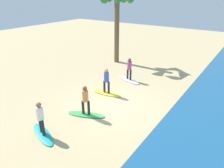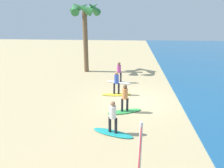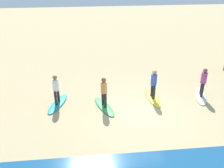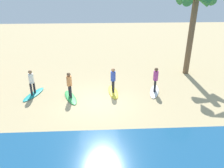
# 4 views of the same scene
# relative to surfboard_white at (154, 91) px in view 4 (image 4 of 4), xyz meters

# --- Properties ---
(ground_plane) EXTENTS (60.00, 60.00, 0.00)m
(ground_plane) POSITION_rel_surfboard_white_xyz_m (3.79, 1.14, -0.04)
(ground_plane) COLOR tan
(surfboard_white) EXTENTS (1.14, 2.17, 0.09)m
(surfboard_white) POSITION_rel_surfboard_white_xyz_m (0.00, 0.00, 0.00)
(surfboard_white) COLOR white
(surfboard_white) RESTS_ON ground
(surfer_white) EXTENTS (0.32, 0.45, 1.64)m
(surfer_white) POSITION_rel_surfboard_white_xyz_m (0.00, 0.00, 0.99)
(surfer_white) COLOR #232328
(surfer_white) RESTS_ON surfboard_white
(surfboard_yellow) EXTENTS (0.76, 2.14, 0.09)m
(surfboard_yellow) POSITION_rel_surfboard_white_xyz_m (2.78, -0.06, 0.00)
(surfboard_yellow) COLOR yellow
(surfboard_yellow) RESTS_ON ground
(surfer_yellow) EXTENTS (0.32, 0.46, 1.64)m
(surfer_yellow) POSITION_rel_surfboard_white_xyz_m (2.78, -0.06, 0.99)
(surfer_yellow) COLOR #232328
(surfer_yellow) RESTS_ON surfboard_yellow
(surfboard_green) EXTENTS (1.27, 2.16, 0.09)m
(surfboard_green) POSITION_rel_surfboard_white_xyz_m (5.53, 0.57, 0.00)
(surfboard_green) COLOR green
(surfboard_green) RESTS_ON ground
(surfer_green) EXTENTS (0.32, 0.44, 1.64)m
(surfer_green) POSITION_rel_surfboard_white_xyz_m (5.53, 0.57, 0.99)
(surfer_green) COLOR #232328
(surfer_green) RESTS_ON surfboard_green
(surfboard_teal) EXTENTS (1.23, 2.17, 0.09)m
(surfboard_teal) POSITION_rel_surfboard_white_xyz_m (7.99, 0.03, 0.00)
(surfboard_teal) COLOR teal
(surfboard_teal) RESTS_ON ground
(surfer_teal) EXTENTS (0.32, 0.44, 1.64)m
(surfer_teal) POSITION_rel_surfboard_white_xyz_m (7.99, 0.03, 0.99)
(surfer_teal) COLOR #232328
(surfer_teal) RESTS_ON surfboard_teal
(palm_tree) EXTENTS (2.88, 3.03, 6.59)m
(palm_tree) POSITION_rel_surfboard_white_xyz_m (-3.31, -3.30, 5.24)
(palm_tree) COLOR brown
(palm_tree) RESTS_ON ground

